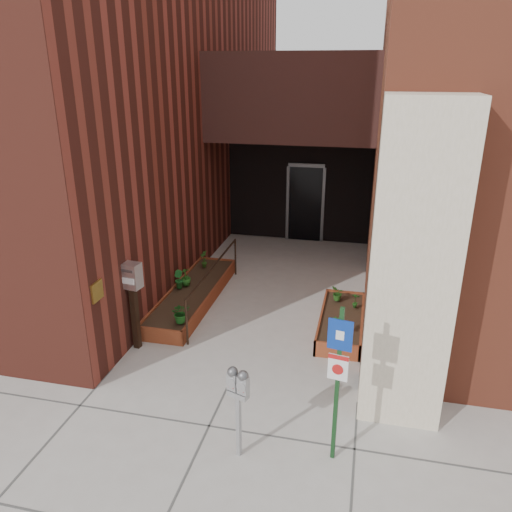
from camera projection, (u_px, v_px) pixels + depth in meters
The scene contains 15 objects.
ground at pixel (229, 384), 7.86m from camera, with size 80.00×80.00×0.00m, color #9E9991.
architecture at pixel (294, 53), 12.39m from camera, with size 20.00×14.60×10.00m.
planter_left at pixel (193, 295), 10.59m from camera, with size 0.90×3.60×0.30m.
planter_right at pixel (341, 322), 9.47m from camera, with size 0.80×2.20×0.30m.
handrail at pixel (214, 272), 10.22m from camera, with size 0.04×3.34×0.90m.
parking_meter at pixel (238, 389), 6.09m from camera, with size 0.30×0.19×1.29m.
sign_post at pixel (338, 370), 5.92m from camera, with size 0.29×0.09×2.14m.
payment_dropbox at pixel (132, 288), 8.49m from camera, with size 0.35×0.28×1.61m.
shrub_left_a at pixel (181, 313), 9.07m from camera, with size 0.35×0.35×0.39m, color #174F16.
shrub_left_b at pixel (178, 279), 10.49m from camera, with size 0.21×0.21×0.38m, color #1A5D20.
shrub_left_c at pixel (186, 276), 10.62m from camera, with size 0.22×0.22×0.39m, color #23611B.
shrub_left_d at pixel (204, 259), 11.57m from camera, with size 0.21×0.21×0.40m, color #285B1A.
shrub_right_a at pixel (336, 328), 8.54m from camera, with size 0.21×0.21×0.38m, color #1B611E.
shrub_right_b at pixel (356, 300), 9.64m from camera, with size 0.16×0.16×0.31m, color #1E5418.
shrub_right_c at pixel (338, 294), 9.93m from camera, with size 0.27×0.27×0.30m, color #225317.
Camera 1 is at (1.91, -6.35, 4.70)m, focal length 35.00 mm.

